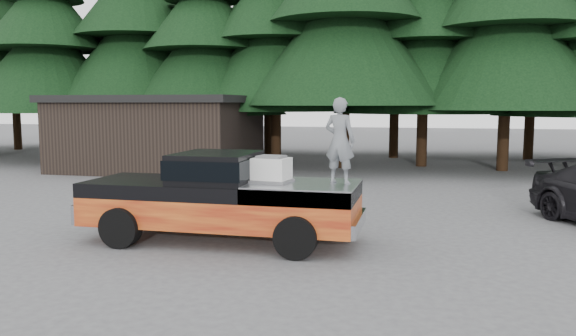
% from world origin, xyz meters
% --- Properties ---
extents(ground, '(120.00, 120.00, 0.00)m').
position_xyz_m(ground, '(0.00, 0.00, 0.00)').
color(ground, '#474749').
rests_on(ground, ground).
extents(pickup_truck, '(6.00, 2.04, 1.33)m').
position_xyz_m(pickup_truck, '(-1.64, -0.08, 0.67)').
color(pickup_truck, orange).
rests_on(pickup_truck, ground).
extents(truck_cab, '(1.66, 1.90, 0.59)m').
position_xyz_m(truck_cab, '(-1.74, -0.08, 1.62)').
color(truck_cab, black).
rests_on(truck_cab, pickup_truck).
extents(air_compressor, '(0.79, 0.68, 0.49)m').
position_xyz_m(air_compressor, '(-0.51, -0.12, 1.57)').
color(air_compressor, silver).
rests_on(air_compressor, pickup_truck).
extents(man_on_bed, '(0.73, 0.57, 1.75)m').
position_xyz_m(man_on_bed, '(0.88, 0.06, 2.21)').
color(man_on_bed, slate).
rests_on(man_on_bed, pickup_truck).
extents(utility_building, '(8.40, 6.40, 3.30)m').
position_xyz_m(utility_building, '(-9.00, 12.00, 1.67)').
color(utility_building, black).
rests_on(utility_building, ground).
extents(treeline, '(60.15, 16.05, 17.50)m').
position_xyz_m(treeline, '(0.42, 17.20, 7.72)').
color(treeline, black).
rests_on(treeline, ground).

